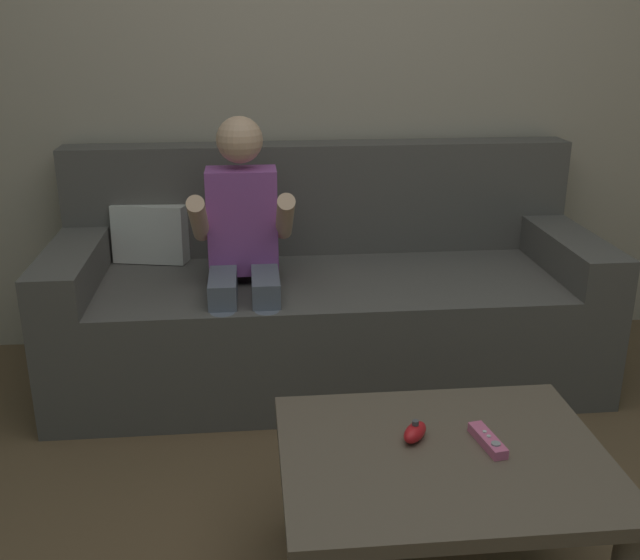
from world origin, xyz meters
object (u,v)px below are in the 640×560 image
coffee_table (442,476)px  game_remote_pink_near_edge (488,440)px  nunchuk_red (415,432)px  couch (324,300)px  person_seated_on_couch (243,247)px

coffee_table → game_remote_pink_near_edge: size_ratio=5.35×
coffee_table → nunchuk_red: size_ratio=7.82×
game_remote_pink_near_edge → nunchuk_red: bearing=166.6°
couch → coffee_table: couch is taller
nunchuk_red → coffee_table: bearing=-48.0°
person_seated_on_couch → couch: bearing=31.4°
person_seated_on_couch → nunchuk_red: 1.09m
coffee_table → game_remote_pink_near_edge: game_remote_pink_near_edge is taller
game_remote_pink_near_edge → nunchuk_red: size_ratio=1.46×
couch → coffee_table: bearing=-82.9°
couch → game_remote_pink_near_edge: (0.27, -1.22, 0.10)m
coffee_table → game_remote_pink_near_edge: (0.11, 0.02, 0.08)m
couch → nunchuk_red: couch is taller
game_remote_pink_near_edge → person_seated_on_couch: bearing=119.2°
couch → nunchuk_red: size_ratio=20.84×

